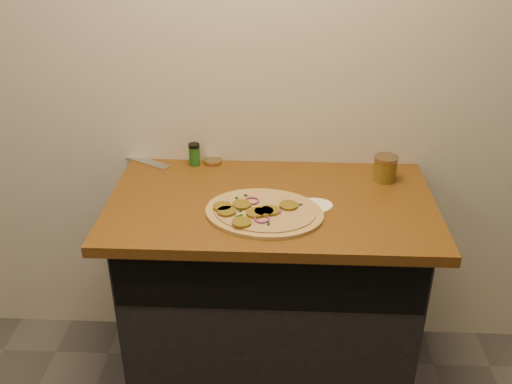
{
  "coord_description": "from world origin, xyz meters",
  "views": [
    {
      "loc": [
        0.03,
        -0.42,
        1.91
      ],
      "look_at": [
        -0.05,
        1.38,
        0.95
      ],
      "focal_mm": 40.0,
      "sensor_mm": 36.0,
      "label": 1
    }
  ],
  "objects_px": {
    "spice_shaker": "(194,154)",
    "pizza": "(263,212)",
    "salsa_jar": "(385,168)",
    "chefs_knife": "(131,156)"
  },
  "relations": [
    {
      "from": "spice_shaker",
      "to": "pizza",
      "type": "bearing_deg",
      "value": -53.26
    },
    {
      "from": "chefs_knife",
      "to": "spice_shaker",
      "type": "xyz_separation_m",
      "value": [
        0.28,
        -0.06,
        0.04
      ]
    },
    {
      "from": "pizza",
      "to": "salsa_jar",
      "type": "height_order",
      "value": "salsa_jar"
    },
    {
      "from": "pizza",
      "to": "chefs_knife",
      "type": "distance_m",
      "value": 0.74
    },
    {
      "from": "salsa_jar",
      "to": "chefs_knife",
      "type": "bearing_deg",
      "value": 170.99
    },
    {
      "from": "spice_shaker",
      "to": "chefs_knife",
      "type": "bearing_deg",
      "value": 167.81
    },
    {
      "from": "pizza",
      "to": "spice_shaker",
      "type": "height_order",
      "value": "spice_shaker"
    },
    {
      "from": "salsa_jar",
      "to": "spice_shaker",
      "type": "relative_size",
      "value": 1.08
    },
    {
      "from": "pizza",
      "to": "salsa_jar",
      "type": "relative_size",
      "value": 4.75
    },
    {
      "from": "pizza",
      "to": "spice_shaker",
      "type": "xyz_separation_m",
      "value": [
        -0.3,
        0.4,
        0.04
      ]
    }
  ]
}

